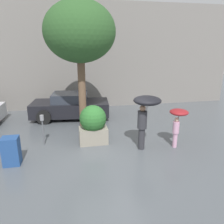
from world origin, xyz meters
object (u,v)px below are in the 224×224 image
at_px(person_adult, 146,108).
at_px(newspaper_box, 11,151).
at_px(parking_meter, 42,123).
at_px(parked_car_near, 71,106).
at_px(planter_box, 93,123).
at_px(street_tree, 80,33).
at_px(person_child, 178,118).

height_order(person_adult, newspaper_box, person_adult).
distance_m(parking_meter, newspaper_box, 1.60).
xyz_separation_m(person_adult, parked_car_near, (-2.50, 4.19, -0.90)).
height_order(planter_box, street_tree, street_tree).
xyz_separation_m(parked_car_near, street_tree, (0.52, -1.77, 3.45)).
bearing_deg(person_adult, planter_box, -171.74).
xyz_separation_m(street_tree, parking_meter, (-1.57, -1.30, -3.23)).
height_order(parked_car_near, street_tree, street_tree).
relative_size(parking_meter, newspaper_box, 1.28).
relative_size(person_adult, parked_car_near, 0.49).
bearing_deg(person_child, street_tree, 114.62).
bearing_deg(planter_box, street_tree, 100.01).
relative_size(street_tree, parking_meter, 4.60).
height_order(person_child, parking_meter, person_child).
height_order(parked_car_near, parking_meter, parked_car_near).
xyz_separation_m(person_adult, street_tree, (-1.98, 2.42, 2.54)).
bearing_deg(person_adult, parked_car_near, 156.43).
relative_size(planter_box, person_adult, 0.76).
bearing_deg(parking_meter, parked_car_near, 71.01).
height_order(person_adult, parked_car_near, person_adult).
distance_m(person_child, street_tree, 5.00).
relative_size(parked_car_near, parking_meter, 3.46).
bearing_deg(parked_car_near, person_child, -132.26).
bearing_deg(newspaper_box, parking_meter, 57.75).
xyz_separation_m(planter_box, person_child, (2.94, -0.90, 0.31)).
height_order(person_child, street_tree, street_tree).
distance_m(person_child, parked_car_near, 5.64).
bearing_deg(street_tree, planter_box, -79.99).
distance_m(person_adult, street_tree, 4.03).
xyz_separation_m(planter_box, person_adult, (1.71, -0.89, 0.73)).
height_order(person_child, newspaper_box, person_child).
bearing_deg(parked_car_near, planter_box, -160.48).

